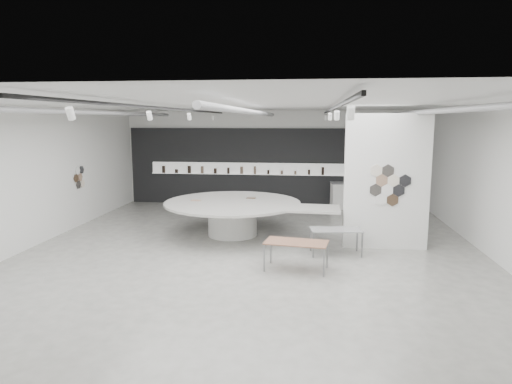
# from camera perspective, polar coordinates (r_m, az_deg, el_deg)

# --- Properties ---
(room) EXTENTS (12.02, 14.02, 3.82)m
(room) POSITION_cam_1_polar(r_m,az_deg,el_deg) (11.53, -1.07, 2.26)
(room) COLOR #9F9D96
(room) RESTS_ON ground
(back_wall_display) EXTENTS (11.80, 0.27, 3.10)m
(back_wall_display) POSITION_cam_1_polar(r_m,az_deg,el_deg) (18.44, 1.90, 3.13)
(back_wall_display) COLOR black
(back_wall_display) RESTS_ON ground
(partition_column) EXTENTS (2.20, 0.38, 3.60)m
(partition_column) POSITION_cam_1_polar(r_m,az_deg,el_deg) (12.62, 15.98, 1.24)
(partition_column) COLOR white
(partition_column) RESTS_ON ground
(display_island) EXTENTS (5.26, 4.21, 1.04)m
(display_island) POSITION_cam_1_polar(r_m,az_deg,el_deg) (13.61, -2.61, -2.69)
(display_island) COLOR white
(display_island) RESTS_ON ground
(sample_table_wood) EXTENTS (1.52, 0.92, 0.67)m
(sample_table_wood) POSITION_cam_1_polar(r_m,az_deg,el_deg) (10.55, 5.06, -6.47)
(sample_table_wood) COLOR #8C5E48
(sample_table_wood) RESTS_ON ground
(sample_table_stone) EXTENTS (1.36, 0.79, 0.67)m
(sample_table_stone) POSITION_cam_1_polar(r_m,az_deg,el_deg) (11.88, 9.98, -4.85)
(sample_table_stone) COLOR gray
(sample_table_stone) RESTS_ON ground
(kitchen_counter) EXTENTS (1.88, 0.92, 1.42)m
(kitchen_counter) POSITION_cam_1_polar(r_m,az_deg,el_deg) (18.18, 12.16, -0.42)
(kitchen_counter) COLOR white
(kitchen_counter) RESTS_ON ground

